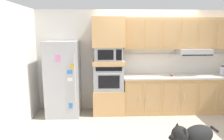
{
  "coord_description": "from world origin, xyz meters",
  "views": [
    {
      "loc": [
        -1.08,
        -4.17,
        1.99
      ],
      "look_at": [
        -0.89,
        0.55,
        1.1
      ],
      "focal_mm": 33.49,
      "sensor_mm": 36.0,
      "label": 1
    }
  ],
  "objects_px": {
    "built_in_oven": "(109,77)",
    "microwave": "(109,54)",
    "screwdriver": "(172,75)",
    "dog": "(194,136)",
    "refrigerator": "(63,79)",
    "electric_kettle": "(223,71)"
  },
  "relations": [
    {
      "from": "refrigerator",
      "to": "electric_kettle",
      "type": "relative_size",
      "value": 7.33
    },
    {
      "from": "built_in_oven",
      "to": "screwdriver",
      "type": "height_order",
      "value": "built_in_oven"
    },
    {
      "from": "screwdriver",
      "to": "dog",
      "type": "xyz_separation_m",
      "value": [
        -0.29,
        -2.02,
        -0.49
      ]
    },
    {
      "from": "built_in_oven",
      "to": "microwave",
      "type": "height_order",
      "value": "microwave"
    },
    {
      "from": "built_in_oven",
      "to": "microwave",
      "type": "bearing_deg",
      "value": -0.77
    },
    {
      "from": "dog",
      "to": "screwdriver",
      "type": "bearing_deg",
      "value": -118.39
    },
    {
      "from": "dog",
      "to": "microwave",
      "type": "bearing_deg",
      "value": -79.73
    },
    {
      "from": "electric_kettle",
      "to": "dog",
      "type": "distance_m",
      "value": 2.64
    },
    {
      "from": "microwave",
      "to": "refrigerator",
      "type": "bearing_deg",
      "value": -176.39
    },
    {
      "from": "screwdriver",
      "to": "electric_kettle",
      "type": "distance_m",
      "value": 1.27
    },
    {
      "from": "microwave",
      "to": "electric_kettle",
      "type": "xyz_separation_m",
      "value": [
        2.78,
        -0.05,
        -0.43
      ]
    },
    {
      "from": "built_in_oven",
      "to": "dog",
      "type": "relative_size",
      "value": 0.76
    },
    {
      "from": "screwdriver",
      "to": "electric_kettle",
      "type": "relative_size",
      "value": 0.61
    },
    {
      "from": "microwave",
      "to": "electric_kettle",
      "type": "bearing_deg",
      "value": -0.97
    },
    {
      "from": "built_in_oven",
      "to": "screwdriver",
      "type": "bearing_deg",
      "value": -2.56
    },
    {
      "from": "electric_kettle",
      "to": "dog",
      "type": "bearing_deg",
      "value": -127.33
    },
    {
      "from": "refrigerator",
      "to": "built_in_oven",
      "type": "xyz_separation_m",
      "value": [
        1.07,
        0.07,
        0.02
      ]
    },
    {
      "from": "screwdriver",
      "to": "dog",
      "type": "relative_size",
      "value": 0.16
    },
    {
      "from": "electric_kettle",
      "to": "dog",
      "type": "xyz_separation_m",
      "value": [
        -1.56,
        -2.04,
        -0.59
      ]
    },
    {
      "from": "screwdriver",
      "to": "refrigerator",
      "type": "bearing_deg",
      "value": 179.99
    },
    {
      "from": "microwave",
      "to": "dog",
      "type": "bearing_deg",
      "value": -59.63
    },
    {
      "from": "refrigerator",
      "to": "screwdriver",
      "type": "height_order",
      "value": "refrigerator"
    }
  ]
}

